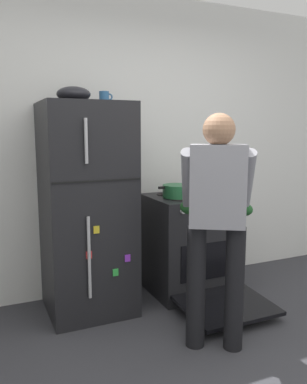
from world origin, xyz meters
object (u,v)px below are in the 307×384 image
(refrigerator, at_px, (87,209))
(pepper_mill, at_px, (207,182))
(mixing_bowl, at_px, (74,94))
(person_cook, at_px, (217,212))
(red_pot, at_px, (178,191))
(coffee_mug, at_px, (104,97))
(stove_range, at_px, (191,245))

(refrigerator, bearing_deg, pepper_mill, 8.97)
(pepper_mill, distance_m, mixing_bowl, 1.57)
(person_cook, relative_size, red_pot, 4.35)
(coffee_mug, bearing_deg, mixing_bowl, -169.22)
(person_cook, distance_m, coffee_mug, 1.34)
(coffee_mug, height_order, mixing_bowl, mixing_bowl)
(refrigerator, relative_size, mixing_bowl, 6.56)
(person_cook, bearing_deg, red_pot, 79.63)
(mixing_bowl, bearing_deg, stove_range, -0.97)
(person_cook, relative_size, mixing_bowl, 6.15)
(refrigerator, distance_m, pepper_mill, 1.29)
(stove_range, relative_size, pepper_mill, 7.80)
(refrigerator, height_order, pepper_mill, refrigerator)
(person_cook, bearing_deg, mixing_bowl, 128.55)
(red_pot, xyz_separation_m, coffee_mug, (-0.63, 0.10, 0.79))
(red_pot, distance_m, coffee_mug, 1.02)
(mixing_bowl, bearing_deg, person_cook, -51.45)
(refrigerator, bearing_deg, person_cook, -54.64)
(stove_range, relative_size, mixing_bowl, 4.67)
(red_pot, distance_m, pepper_mill, 0.52)
(coffee_mug, bearing_deg, stove_range, -4.93)
(refrigerator, distance_m, coffee_mug, 0.92)
(stove_range, relative_size, person_cook, 0.76)
(coffee_mug, distance_m, mixing_bowl, 0.27)
(stove_range, distance_m, coffee_mug, 1.53)
(mixing_bowl, bearing_deg, red_pot, -3.22)
(refrigerator, distance_m, mixing_bowl, 0.92)
(red_pot, relative_size, mixing_bowl, 1.41)
(red_pot, xyz_separation_m, mixing_bowl, (-0.89, 0.05, 0.80))
(red_pot, bearing_deg, pepper_mill, 28.52)
(person_cook, height_order, coffee_mug, coffee_mug)
(coffee_mug, bearing_deg, pepper_mill, 7.86)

